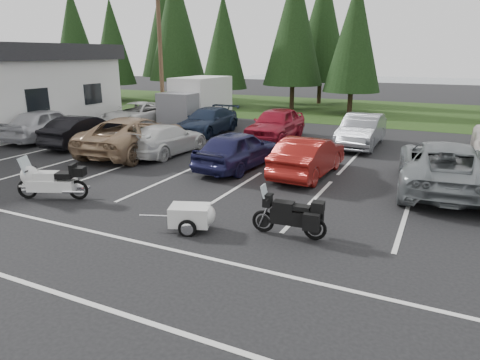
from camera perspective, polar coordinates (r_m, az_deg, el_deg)
name	(u,v)px	position (r m, az deg, el deg)	size (l,w,h in m)	color
ground	(202,198)	(13.48, -5.03, -2.41)	(120.00, 120.00, 0.00)	black
grass_strip	(355,110)	(35.81, 15.14, 8.97)	(80.00, 16.00, 0.01)	#1A3210
lake_water	(429,86)	(66.12, 23.94, 11.36)	(70.00, 50.00, 0.02)	slate
utility_pole	(160,48)	(28.30, -10.60, 16.94)	(1.60, 0.26, 9.00)	#473321
box_truck	(193,101)	(27.75, -6.23, 10.40)	(2.40, 5.60, 2.90)	silver
stall_markings	(231,181)	(15.15, -1.18, -0.19)	(32.00, 16.00, 0.01)	silver
conifer_0	(74,34)	(48.13, -21.27, 17.69)	(4.58, 4.58, 10.66)	#332316
conifer_1	(112,42)	(43.01, -16.69, 17.23)	(3.96, 3.96, 9.22)	#332316
conifer_2	(176,23)	(40.67, -8.57, 20.00)	(5.10, 5.10, 11.89)	#332316
conifer_3	(223,42)	(36.58, -2.22, 17.93)	(3.87, 3.87, 9.02)	#332316
conifer_4	(294,25)	(35.82, 7.26, 19.87)	(4.80, 4.80, 11.17)	#332316
conifer_5	(355,35)	(33.21, 15.06, 18.18)	(4.14, 4.14, 9.63)	#332316
conifer_back_a	(166,24)	(46.40, -9.86, 19.79)	(5.28, 5.28, 12.30)	#332316
conifer_back_b	(323,24)	(39.93, 10.97, 19.70)	(4.97, 4.97, 11.58)	#332316
car_near_0	(47,124)	(24.59, -24.32, 6.82)	(1.97, 4.89, 1.67)	silver
car_near_1	(84,131)	(22.36, -20.08, 6.20)	(1.57, 4.49, 1.48)	black
car_near_2	(135,135)	(19.92, -13.88, 5.83)	(2.75, 5.96, 1.66)	#957656
car_near_3	(166,139)	(19.51, -9.80, 5.39)	(1.88, 4.63, 1.34)	silver
car_near_4	(238,149)	(16.77, -0.29, 4.11)	(1.78, 4.43, 1.51)	#1B1C45
car_near_5	(308,156)	(15.96, 9.12, 3.14)	(1.53, 4.39, 1.45)	maroon
car_near_6	(444,166)	(15.52, 25.53, 1.70)	(2.72, 5.90, 1.64)	slate
car_far_0	(137,115)	(27.15, -13.53, 8.43)	(2.49, 5.41, 1.50)	silver
car_far_1	(208,121)	(24.30, -4.33, 7.84)	(2.00, 4.91, 1.43)	#162137
car_far_2	(276,124)	(22.57, 4.78, 7.46)	(1.96, 4.87, 1.66)	maroon
car_far_3	(362,131)	(21.60, 15.90, 6.34)	(1.64, 4.71, 1.55)	slate
touring_motorcycle	(51,178)	(14.37, -23.86, 0.25)	(2.47, 0.76, 1.37)	silver
cargo_trailer	(190,218)	(11.00, -6.66, -5.04)	(1.46, 0.82, 0.67)	silver
adventure_motorcycle	(289,212)	(10.56, 6.53, -4.22)	(2.09, 0.73, 1.27)	black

